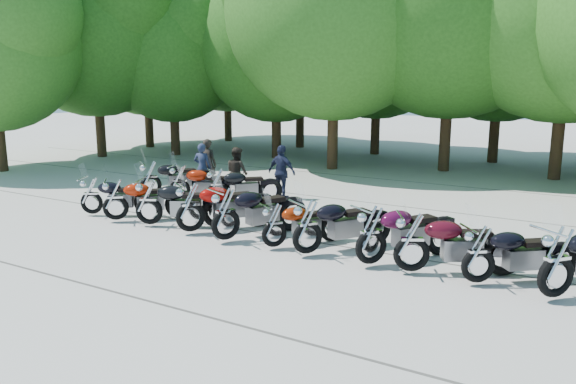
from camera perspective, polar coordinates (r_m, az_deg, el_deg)
The scene contains 28 objects.
ground at distance 12.05m, azimuth -3.62°, elevation -6.37°, with size 90.00×90.00×0.00m, color gray.
tree_0 at distance 31.40m, azimuth -14.32°, elevation 14.40°, with size 7.50×7.50×9.21m.
tree_1 at distance 27.80m, azimuth -11.74°, elevation 14.12°, with size 6.97×6.97×8.55m.
tree_2 at distance 26.25m, azimuth -1.23°, elevation 15.06°, with size 7.31×7.31×8.97m.
tree_3 at distance 23.17m, azimuth 4.76°, elevation 18.00°, with size 8.70×8.70×10.67m.
tree_9 at distance 33.70m, azimuth -6.28°, elevation 14.57°, with size 7.59×7.59×9.32m.
tree_10 at distance 30.35m, azimuth 1.26°, elevation 15.24°, with size 7.78×7.78×9.55m.
tree_11 at distance 27.92m, azimuth 9.14°, elevation 15.09°, with size 7.56×7.56×9.28m.
tree_12 at distance 26.46m, azimuth 20.89°, elevation 15.20°, with size 7.88×7.88×9.67m.
tree_17 at distance 28.17m, azimuth -19.15°, elevation 15.70°, with size 8.31×8.31×10.20m.
motorcycle_0 at distance 16.09m, azimuth -19.37°, elevation -0.22°, with size 0.65×2.14×1.21m, color black, non-canonical shape.
motorcycle_1 at distance 15.19m, azimuth -17.14°, elevation -0.60°, with size 0.69×2.27×1.29m, color #9B1A05, non-canonical shape.
motorcycle_2 at distance 14.48m, azimuth -13.97°, elevation -0.84°, with size 0.74×2.42×1.37m, color black, non-canonical shape.
motorcycle_3 at distance 13.58m, azimuth -9.90°, elevation -1.37°, with size 0.76×2.50×1.42m, color #8B0805, non-canonical shape.
motorcycle_4 at distance 12.78m, azimuth -6.37°, elevation -2.07°, with size 0.77×2.52×1.42m, color black, non-canonical shape.
motorcycle_5 at distance 12.24m, azimuth -1.42°, elevation -3.26°, with size 0.62×2.04×1.15m, color maroon, non-canonical shape.
motorcycle_6 at distance 11.73m, azimuth 1.99°, elevation -3.38°, with size 0.74×2.42×1.37m, color black, non-canonical shape.
motorcycle_7 at distance 11.19m, azimuth 8.47°, elevation -4.15°, with size 0.75×2.48×1.40m, color #3F0827, non-canonical shape.
motorcycle_8 at distance 10.91m, azimuth 12.49°, elevation -4.82°, with size 0.73×2.41×1.36m, color #3D0812, non-canonical shape.
motorcycle_9 at distance 10.68m, azimuth 18.83°, elevation -5.82°, with size 0.68×2.23×1.26m, color black, non-canonical shape.
motorcycle_10 at distance 10.42m, azimuth 25.68°, elevation -6.23°, with size 0.78×2.58×1.46m, color black, non-canonical shape.
motorcycle_11 at distance 17.97m, azimuth -13.80°, elevation 1.45°, with size 0.71×2.32×1.31m, color black, non-canonical shape.
motorcycle_12 at distance 17.15m, azimuth -10.94°, elevation 1.06°, with size 0.69×2.28×1.29m, color maroon, non-canonical shape.
motorcycle_13 at distance 16.51m, azimuth -7.22°, elevation 0.71°, with size 0.67×2.21×1.25m, color black, non-canonical shape.
rider_0 at distance 18.69m, azimuth -8.70°, elevation 2.48°, with size 0.58×0.38×1.60m, color #212A46.
rider_1 at distance 17.66m, azimuth -5.18°, elevation 2.02°, with size 0.77×0.60×1.59m, color black.
rider_2 at distance 17.24m, azimuth -0.63°, elevation 2.01°, with size 0.99×0.41×1.69m, color #1A1F38.
rider_3 at distance 19.02m, azimuth -8.13°, elevation 2.82°, with size 0.62×0.41×1.71m, color black.
Camera 1 is at (6.43, -9.50, 3.70)m, focal length 35.00 mm.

